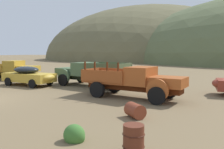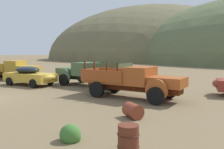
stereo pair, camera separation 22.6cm
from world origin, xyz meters
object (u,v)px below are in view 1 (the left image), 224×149
Objects in this scene: oil_drum_tipped at (135,111)px; oil_drum_by_truck at (134,140)px; truck_mustard at (14,70)px; truck_oxide_orange at (139,82)px; car_faded_yellow at (30,76)px; truck_weathered_green at (87,73)px.

oil_drum_by_truck reaches higher than oil_drum_tipped.
truck_oxide_orange reaches higher than truck_mustard.
oil_drum_tipped is at bearing -22.90° from car_faded_yellow.
oil_drum_by_truck is (2.51, -7.27, -0.58)m from truck_oxide_orange.
truck_mustard is 8.60m from truck_weathered_green.
truck_oxide_orange is at bearing 107.74° from oil_drum_tipped.
truck_weathered_green reaches higher than truck_mustard.
oil_drum_tipped is at bearing 110.47° from oil_drum_by_truck.
truck_weathered_green is at bearing 28.52° from car_faded_yellow.
car_faded_yellow is 5.51× the size of oil_drum_by_truck.
truck_weathered_green reaches higher than oil_drum_by_truck.
car_faded_yellow is (4.47, -2.21, -0.17)m from truck_mustard.
oil_drum_by_truck is (8.20, -10.45, -0.60)m from truck_weathered_green.
truck_mustard is 5.87× the size of oil_drum_tipped.
oil_drum_tipped is (15.54, -7.13, -0.68)m from truck_mustard.
truck_oxide_orange is 6.11× the size of oil_drum_tipped.
truck_oxide_orange is at bearing -4.94° from car_faded_yellow.
oil_drum_by_truck is (1.26, -3.38, 0.12)m from oil_drum_tipped.
car_faded_yellow is 0.73× the size of truck_oxide_orange.
truck_oxide_orange is (9.82, -1.04, 0.18)m from car_faded_yellow.
car_faded_yellow is at bearing 179.02° from truck_oxide_orange.
oil_drum_tipped is (11.06, -4.93, -0.51)m from car_faded_yellow.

